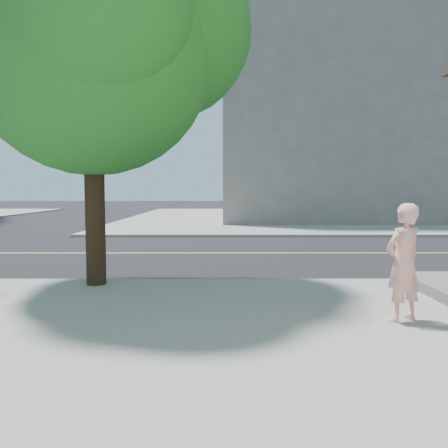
{
  "coord_description": "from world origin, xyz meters",
  "views": [
    {
      "loc": [
        5.01,
        -8.99,
        1.88
      ],
      "look_at": [
        5.03,
        -1.22,
        1.3
      ],
      "focal_mm": 36.82,
      "sensor_mm": 36.0,
      "label": 1
    }
  ],
  "objects": [
    {
      "name": "road_ew",
      "position": [
        0.0,
        4.5,
        0.01
      ],
      "size": [
        140.0,
        9.0,
        0.01
      ],
      "primitive_type": "cube",
      "color": "black",
      "rests_on": "ground"
    },
    {
      "name": "sidewalk_ne",
      "position": [
        13.5,
        21.5,
        0.06
      ],
      "size": [
        29.0,
        25.0,
        0.12
      ],
      "primitive_type": "cube",
      "color": "gray",
      "rests_on": "ground"
    },
    {
      "name": "filler_ne",
      "position": [
        14.0,
        22.0,
        7.12
      ],
      "size": [
        18.0,
        16.0,
        14.0
      ],
      "primitive_type": "cube",
      "color": "slate",
      "rests_on": "sidewalk_ne"
    },
    {
      "name": "man_on_phone",
      "position": [
        7.42,
        -2.94,
        0.91
      ],
      "size": [
        0.69,
        0.61,
        1.58
      ],
      "primitive_type": "imported",
      "rotation": [
        0.0,
        0.0,
        3.64
      ],
      "color": "pink",
      "rests_on": "sidewalk_se"
    },
    {
      "name": "street_tree",
      "position": [
        2.76,
        -0.49,
        4.88
      ],
      "size": [
        5.55,
        5.05,
        7.37
      ],
      "rotation": [
        0.0,
        0.0,
        0.32
      ],
      "color": "black",
      "rests_on": "sidewalk_se"
    }
  ]
}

